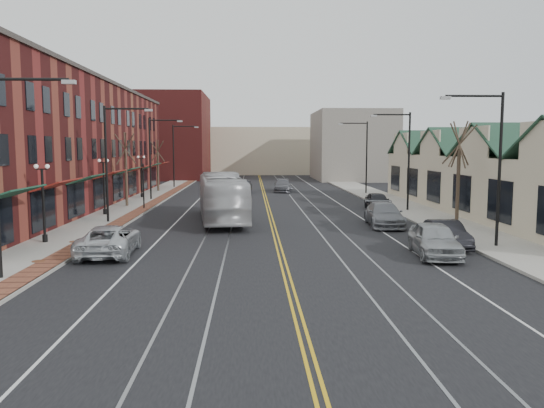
{
  "coord_description": "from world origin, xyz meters",
  "views": [
    {
      "loc": [
        -1.46,
        -21.17,
        5.37
      ],
      "look_at": [
        -0.24,
        9.8,
        2.0
      ],
      "focal_mm": 35.0,
      "sensor_mm": 36.0,
      "label": 1
    }
  ],
  "objects": [
    {
      "name": "parked_suv",
      "position": [
        -8.51,
        5.03,
        0.75
      ],
      "size": [
        2.79,
        5.55,
        1.51
      ],
      "primitive_type": "imported",
      "rotation": [
        0.0,
        0.0,
        3.2
      ],
      "color": "silver",
      "rests_on": "ground"
    },
    {
      "name": "distant_car_far",
      "position": [
        -7.04,
        56.34,
        0.7
      ],
      "size": [
        2.05,
        4.26,
        1.4
      ],
      "primitive_type": "imported",
      "rotation": [
        0.0,
        0.0,
        3.04
      ],
      "color": "#A5A7AC",
      "rests_on": "ground"
    },
    {
      "name": "parked_car_c",
      "position": [
        7.5,
        13.94,
        0.79
      ],
      "size": [
        2.64,
        5.61,
        1.58
      ],
      "primitive_type": "imported",
      "rotation": [
        0.0,
        0.0,
        -0.08
      ],
      "color": "slate",
      "rests_on": "ground"
    },
    {
      "name": "transit_bus",
      "position": [
        -3.58,
        16.97,
        1.72
      ],
      "size": [
        4.29,
        12.6,
        3.44
      ],
      "primitive_type": "imported",
      "rotation": [
        0.0,
        0.0,
        3.26
      ],
      "color": "#B9B8BB",
      "rests_on": "ground"
    },
    {
      "name": "traffic_signal",
      "position": [
        -10.6,
        24.0,
        2.35
      ],
      "size": [
        0.18,
        0.15,
        3.8
      ],
      "color": "black",
      "rests_on": "sidewalk_left"
    },
    {
      "name": "tree_right_mid",
      "position": [
        12.5,
        14.0,
        3.75
      ],
      "size": [
        1.9,
        1.46,
        6.93
      ],
      "color": "#382B21",
      "rests_on": "sidewalk_right"
    },
    {
      "name": "streetlight_l_1",
      "position": [
        -11.05,
        16.0,
        5.03
      ],
      "size": [
        3.33,
        0.25,
        8.0
      ],
      "color": "black",
      "rests_on": "sidewalk_left"
    },
    {
      "name": "building_left",
      "position": [
        -19.0,
        27.0,
        5.5
      ],
      "size": [
        10.0,
        50.0,
        11.0
      ],
      "primitive_type": "cube",
      "color": "maroon",
      "rests_on": "ground"
    },
    {
      "name": "ground",
      "position": [
        0.0,
        0.0,
        0.0
      ],
      "size": [
        160.0,
        160.0,
        0.0
      ],
      "primitive_type": "plane",
      "color": "black",
      "rests_on": "ground"
    },
    {
      "name": "streetlight_l_2",
      "position": [
        -11.05,
        32.0,
        5.03
      ],
      "size": [
        3.33,
        0.25,
        8.0
      ],
      "color": "black",
      "rests_on": "sidewalk_left"
    },
    {
      "name": "streetlight_r_2",
      "position": [
        11.05,
        38.0,
        5.03
      ],
      "size": [
        3.33,
        0.25,
        8.0
      ],
      "color": "black",
      "rests_on": "sidewalk_right"
    },
    {
      "name": "parked_car_a",
      "position": [
        7.5,
        4.06,
        0.84
      ],
      "size": [
        2.5,
        5.11,
        1.68
      ],
      "primitive_type": "imported",
      "rotation": [
        0.0,
        0.0,
        -0.11
      ],
      "color": "#9CA0A3",
      "rests_on": "ground"
    },
    {
      "name": "streetlight_r_0",
      "position": [
        11.05,
        6.0,
        5.03
      ],
      "size": [
        3.33,
        0.25,
        8.0
      ],
      "color": "black",
      "rests_on": "sidewalk_right"
    },
    {
      "name": "lamppost_l_1",
      "position": [
        -12.8,
        8.0,
        2.2
      ],
      "size": [
        0.84,
        0.28,
        4.27
      ],
      "color": "black",
      "rests_on": "sidewalk_left"
    },
    {
      "name": "sidewalk_left",
      "position": [
        -12.0,
        20.0,
        0.07
      ],
      "size": [
        4.0,
        120.0,
        0.15
      ],
      "primitive_type": "cube",
      "color": "gray",
      "rests_on": "ground"
    },
    {
      "name": "manhole_far",
      "position": [
        -11.2,
        8.0,
        0.16
      ],
      "size": [
        0.6,
        0.6,
        0.02
      ],
      "primitive_type": "cylinder",
      "color": "#592D19",
      "rests_on": "sidewalk_left"
    },
    {
      "name": "tree_left_near",
      "position": [
        -12.5,
        26.0,
        3.51
      ],
      "size": [
        1.78,
        1.37,
        6.48
      ],
      "color": "#382B21",
      "rests_on": "sidewalk_left"
    },
    {
      "name": "distant_car_left",
      "position": [
        -2.36,
        40.33,
        0.74
      ],
      "size": [
        2.04,
        4.64,
        1.48
      ],
      "primitive_type": "imported",
      "rotation": [
        0.0,
        0.0,
        3.03
      ],
      "color": "black",
      "rests_on": "ground"
    },
    {
      "name": "distant_car_right",
      "position": [
        2.28,
        41.7,
        0.75
      ],
      "size": [
        2.34,
        5.26,
        1.5
      ],
      "primitive_type": "imported",
      "rotation": [
        0.0,
        0.0,
        -0.05
      ],
      "color": "#58585F",
      "rests_on": "ground"
    },
    {
      "name": "backdrop_right",
      "position": [
        15.0,
        65.0,
        5.5
      ],
      "size": [
        12.0,
        16.0,
        11.0
      ],
      "primitive_type": "cube",
      "color": "slate",
      "rests_on": "ground"
    },
    {
      "name": "building_right",
      "position": [
        18.0,
        20.0,
        2.3
      ],
      "size": [
        8.0,
        36.0,
        4.6
      ],
      "primitive_type": "cube",
      "color": "beige",
      "rests_on": "ground"
    },
    {
      "name": "streetlight_l_3",
      "position": [
        -11.05,
        48.0,
        5.03
      ],
      "size": [
        3.33,
        0.25,
        8.0
      ],
      "color": "black",
      "rests_on": "sidewalk_left"
    },
    {
      "name": "parked_car_d",
      "position": [
        9.3,
        23.35,
        0.74
      ],
      "size": [
        1.87,
        4.38,
        1.47
      ],
      "primitive_type": "imported",
      "rotation": [
        0.0,
        0.0,
        -0.03
      ],
      "color": "#222328",
      "rests_on": "ground"
    },
    {
      "name": "backdrop_left",
      "position": [
        -16.0,
        70.0,
        7.0
      ],
      "size": [
        14.0,
        18.0,
        14.0
      ],
      "primitive_type": "cube",
      "color": "maroon",
      "rests_on": "ground"
    },
    {
      "name": "backdrop_mid",
      "position": [
        0.0,
        85.0,
        4.5
      ],
      "size": [
        22.0,
        14.0,
        9.0
      ],
      "primitive_type": "cube",
      "color": "beige",
      "rests_on": "ground"
    },
    {
      "name": "lamppost_l_3",
      "position": [
        -12.8,
        34.0,
        2.2
      ],
      "size": [
        0.84,
        0.28,
        4.27
      ],
      "color": "black",
      "rests_on": "sidewalk_left"
    },
    {
      "name": "streetlight_r_1",
      "position": [
        11.05,
        22.0,
        5.03
      ],
      "size": [
        3.33,
        0.25,
        8.0
      ],
      "color": "black",
      "rests_on": "sidewalk_right"
    },
    {
      "name": "manhole_mid",
      "position": [
        -11.2,
        3.0,
        0.16
      ],
      "size": [
        0.6,
        0.6,
        0.02
      ],
      "primitive_type": "cylinder",
      "color": "#592D19",
      "rests_on": "sidewalk_left"
    },
    {
      "name": "parked_car_b",
      "position": [
        8.88,
        6.27,
        0.72
      ],
      "size": [
        1.63,
        4.4,
        1.44
      ],
      "primitive_type": "imported",
      "rotation": [
        0.0,
        0.0,
        -0.02
      ],
      "color": "black",
      "rests_on": "ground"
    },
    {
      "name": "tree_left_far",
      "position": [
        -12.5,
        42.0,
        3.28
      ],
      "size": [
        1.66,
        1.28,
        6.02
      ],
      "color": "#382B21",
      "rests_on": "sidewalk_left"
    },
    {
      "name": "sidewalk_right",
      "position": [
        12.0,
        20.0,
        0.07
      ],
      "size": [
        4.0,
        120.0,
        0.15
      ],
      "primitive_type": "cube",
      "color": "gray",
      "rests_on": "ground"
    },
    {
      "name": "lamppost_l_2",
      "position": [
        -12.8,
        20.0,
        2.2
      ],
      "size": [
        0.84,
        0.28,
        4.27
      ],
      "color": "black",
      "rests_on": "sidewalk_left"
    },
    {
      "name": "streetlight_l_0",
      "position": [
        -11.05,
        0.0,
        5.03
      ],
      "size": [
        3.33,
        0.25,
        8.0
      ],
      "color": "black",
      "rests_on": "sidewalk_left"
    }
  ]
}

